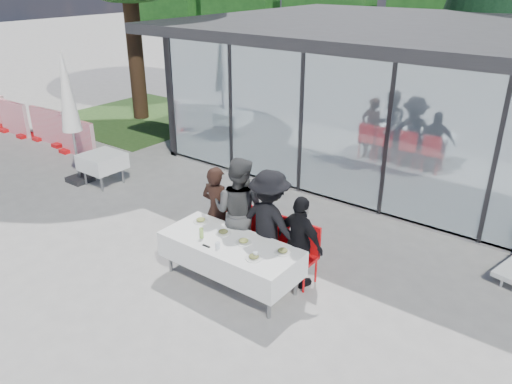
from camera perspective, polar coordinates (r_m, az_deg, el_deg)
ground at (r=8.01m, az=-5.38°, el=-10.99°), size 90.00×90.00×0.00m
pavilion at (r=13.38m, az=26.20°, el=11.17°), size 14.80×8.80×3.44m
treeline at (r=33.48m, az=27.22°, el=17.53°), size 62.50×2.00×4.40m
dining_table at (r=7.84m, az=-2.97°, el=-7.04°), size 2.26×0.96×0.75m
diner_a at (r=8.60m, az=-4.49°, el=-2.11°), size 0.63×0.63×1.60m
diner_chair_a at (r=8.80m, az=-3.89°, el=-3.37°), size 0.44×0.44×0.97m
diner_b at (r=8.25m, az=-1.98°, el=-2.19°), size 1.09×1.09×1.87m
diner_chair_b at (r=8.52m, az=-1.40°, el=-4.29°), size 0.44×0.44×0.97m
diner_c at (r=7.93m, az=1.56°, el=-3.64°), size 1.21×1.21×1.80m
diner_chair_c at (r=8.19m, az=2.05°, el=-5.55°), size 0.44×0.44×0.97m
diner_d at (r=7.72m, az=5.07°, el=-5.76°), size 1.05×1.05×1.52m
diner_chair_d at (r=7.92m, az=5.50°, el=-6.79°), size 0.44×0.44×0.97m
plate_a at (r=8.35m, az=-6.33°, el=-3.24°), size 0.25×0.25×0.07m
plate_b at (r=7.95m, az=-3.75°, el=-4.61°), size 0.25×0.25×0.07m
plate_c at (r=7.68m, az=-1.43°, el=-5.66°), size 0.25×0.25×0.07m
plate_d at (r=7.44m, az=3.08°, el=-6.77°), size 0.25×0.25×0.07m
plate_extra at (r=7.29m, az=-0.25°, el=-7.45°), size 0.25×0.25×0.07m
juice_bottle at (r=7.84m, az=-6.25°, el=-4.69°), size 0.06×0.06×0.17m
drinking_glasses at (r=7.42m, az=-2.26°, el=-6.64°), size 0.69×0.19×0.10m
folded_eyeglasses at (r=7.63m, az=-5.71°, el=-6.16°), size 0.14×0.03×0.01m
spare_table_left at (r=11.99m, az=-17.15°, el=3.32°), size 0.86×0.86×0.74m
market_umbrella at (r=11.94m, az=-20.69°, el=9.76°), size 0.50×0.50×3.00m
grass_patch at (r=17.50m, az=-12.94°, el=8.32°), size 5.00×5.00×0.02m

